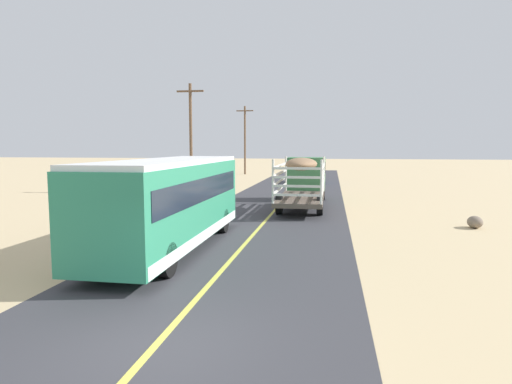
{
  "coord_description": "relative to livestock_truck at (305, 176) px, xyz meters",
  "views": [
    {
      "loc": [
        3.15,
        -7.35,
        3.7
      ],
      "look_at": [
        0.0,
        11.04,
        1.74
      ],
      "focal_mm": 30.83,
      "sensor_mm": 36.0,
      "label": 1
    }
  ],
  "objects": [
    {
      "name": "power_pole_far",
      "position": [
        -9.49,
        28.54,
        2.91
      ],
      "size": [
        2.2,
        0.24,
        8.81
      ],
      "color": "brown",
      "rests_on": "ground"
    },
    {
      "name": "bus",
      "position": [
        -3.95,
        -13.25,
        -0.04
      ],
      "size": [
        2.54,
        10.0,
        3.21
      ],
      "color": "#2D8C66",
      "rests_on": "road_surface"
    },
    {
      "name": "car_far",
      "position": [
        -0.21,
        16.37,
        -0.7
      ],
      "size": [
        1.9,
        4.62,
        1.93
      ],
      "color": "#264C8C",
      "rests_on": "road_surface"
    },
    {
      "name": "ground_plane",
      "position": [
        -1.5,
        -20.6,
        -1.79
      ],
      "size": [
        240.0,
        240.0,
        0.0
      ],
      "primitive_type": "plane",
      "color": "#CCB284"
    },
    {
      "name": "road_surface",
      "position": [
        -1.5,
        -20.6,
        -1.78
      ],
      "size": [
        8.0,
        120.0,
        0.02
      ],
      "primitive_type": "cube",
      "color": "#38383D",
      "rests_on": "ground"
    },
    {
      "name": "boulder_mid_field",
      "position": [
        8.1,
        -7.0,
        -1.52
      ],
      "size": [
        0.65,
        0.86,
        0.55
      ],
      "primitive_type": "ellipsoid",
      "color": "#756656",
      "rests_on": "ground"
    },
    {
      "name": "livestock_truck",
      "position": [
        0.0,
        0.0,
        0.0
      ],
      "size": [
        2.53,
        9.7,
        3.02
      ],
      "color": "#3F7F4C",
      "rests_on": "road_surface"
    },
    {
      "name": "road_centre_line",
      "position": [
        -1.5,
        -20.6,
        -1.77
      ],
      "size": [
        0.16,
        117.6,
        0.0
      ],
      "primitive_type": "cube",
      "color": "#D8CC4C",
      "rests_on": "road_surface"
    },
    {
      "name": "power_pole_mid",
      "position": [
        -9.49,
        6.11,
        2.81
      ],
      "size": [
        2.2,
        0.24,
        8.62
      ],
      "color": "brown",
      "rests_on": "ground"
    }
  ]
}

